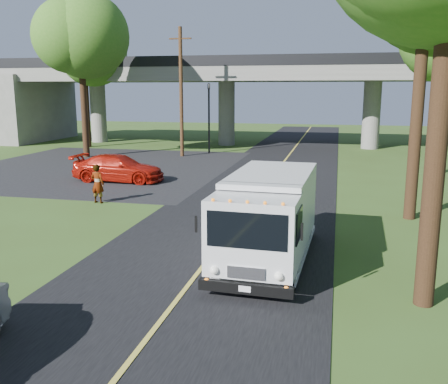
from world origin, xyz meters
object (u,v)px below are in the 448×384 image
(pedestrian, at_px, (98,184))
(traffic_signal, at_px, (209,111))
(step_van, at_px, (268,215))
(utility_pole, at_px, (181,92))
(tree_left_far, at_px, (85,55))
(red_sedan, at_px, (118,168))
(tree_left_lot, at_px, (82,42))

(pedestrian, bearing_deg, traffic_signal, -83.25)
(pedestrian, bearing_deg, step_van, 152.92)
(utility_pole, xyz_separation_m, pedestrian, (1.06, -15.20, -3.76))
(pedestrian, bearing_deg, utility_pole, -77.79)
(tree_left_far, xyz_separation_m, step_van, (18.45, -24.77, -6.11))
(utility_pole, relative_size, step_van, 1.51)
(utility_pole, xyz_separation_m, tree_left_far, (-9.29, 3.84, 2.86))
(step_van, xyz_separation_m, red_sedan, (-9.40, 10.66, -0.64))
(traffic_signal, bearing_deg, tree_left_far, 170.35)
(utility_pole, distance_m, pedestrian, 15.69)
(step_van, relative_size, red_sedan, 1.24)
(tree_left_lot, bearing_deg, tree_left_far, 116.57)
(traffic_signal, height_order, tree_left_lot, tree_left_lot)
(tree_left_far, height_order, red_sedan, tree_left_far)
(tree_left_lot, xyz_separation_m, red_sedan, (6.05, -8.11, -7.20))
(traffic_signal, height_order, utility_pole, utility_pole)
(red_sedan, distance_m, pedestrian, 5.10)
(pedestrian, bearing_deg, tree_left_far, -53.24)
(tree_left_lot, distance_m, red_sedan, 12.42)
(utility_pole, relative_size, tree_left_far, 0.91)
(tree_left_lot, relative_size, red_sedan, 2.18)
(tree_left_lot, bearing_deg, red_sedan, -53.26)
(step_van, bearing_deg, red_sedan, 133.60)
(utility_pole, bearing_deg, tree_left_far, 157.57)
(traffic_signal, relative_size, tree_left_far, 0.53)
(tree_left_lot, distance_m, pedestrian, 16.55)
(tree_left_far, distance_m, step_van, 31.49)
(traffic_signal, xyz_separation_m, pedestrian, (-0.44, -17.20, -2.36))
(tree_left_far, relative_size, pedestrian, 5.90)
(step_van, bearing_deg, traffic_signal, 110.67)
(traffic_signal, height_order, pedestrian, traffic_signal)
(tree_left_lot, relative_size, tree_left_far, 1.06)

